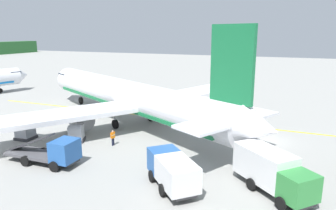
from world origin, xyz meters
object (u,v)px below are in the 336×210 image
at_px(service_truck_pushback, 53,152).
at_px(cargo_container_mid, 76,133).
at_px(crew_loader_left, 185,111).
at_px(service_truck_baggage, 172,170).
at_px(airliner_foreground, 129,97).
at_px(cargo_container_near, 25,131).
at_px(crew_loader_right, 113,137).
at_px(service_truck_catering, 272,171).

height_order(service_truck_pushback, cargo_container_mid, service_truck_pushback).
relative_size(cargo_container_mid, crew_loader_left, 1.32).
height_order(service_truck_baggage, crew_loader_left, service_truck_baggage).
xyz_separation_m(airliner_foreground, service_truck_baggage, (-13.80, -11.27, -1.98)).
distance_m(cargo_container_near, crew_loader_left, 19.60).
relative_size(cargo_container_mid, crew_loader_right, 1.33).
distance_m(service_truck_pushback, crew_loader_left, 19.58).
bearing_deg(cargo_container_mid, crew_loader_left, -30.01).
distance_m(airliner_foreground, crew_loader_right, 8.53).
xyz_separation_m(service_truck_baggage, service_truck_pushback, (-0.07, 11.01, -0.25)).
bearing_deg(airliner_foreground, crew_loader_right, -162.59).
distance_m(service_truck_pushback, cargo_container_mid, 6.09).
relative_size(service_truck_baggage, service_truck_pushback, 0.74).
height_order(cargo_container_near, crew_loader_right, cargo_container_near).
relative_size(airliner_foreground, service_truck_catering, 6.14).
bearing_deg(cargo_container_near, airliner_foreground, -37.44).
distance_m(service_truck_baggage, crew_loader_left, 19.53).
xyz_separation_m(service_truck_catering, service_truck_pushback, (-2.21, 17.81, -0.47)).
bearing_deg(service_truck_baggage, service_truck_pushback, 90.37).
relative_size(service_truck_catering, crew_loader_right, 3.88).
relative_size(service_truck_catering, cargo_container_mid, 2.91).
bearing_deg(service_truck_pushback, crew_loader_left, -16.27).
distance_m(service_truck_catering, crew_loader_left, 20.68).
height_order(service_truck_catering, cargo_container_mid, service_truck_catering).
height_order(service_truck_catering, crew_loader_right, service_truck_catering).
bearing_deg(airliner_foreground, service_truck_baggage, -140.76).
distance_m(service_truck_catering, cargo_container_mid, 20.20).
relative_size(airliner_foreground, cargo_container_mid, 17.89).
bearing_deg(service_truck_catering, crew_loader_left, 36.61).
xyz_separation_m(airliner_foreground, crew_loader_right, (-7.80, -2.44, -2.45)).
distance_m(service_truck_baggage, crew_loader_right, 10.69).
bearing_deg(crew_loader_right, crew_loader_left, -14.57).
bearing_deg(crew_loader_right, airliner_foreground, 17.41).
bearing_deg(crew_loader_left, service_truck_baggage, -163.56).
relative_size(cargo_container_near, crew_loader_right, 1.19).
distance_m(service_truck_pushback, crew_loader_right, 6.46).
bearing_deg(crew_loader_right, cargo_container_near, 100.60).
height_order(airliner_foreground, service_truck_pushback, airliner_foreground).
distance_m(service_truck_baggage, service_truck_catering, 7.13).
height_order(service_truck_catering, service_truck_pushback, service_truck_catering).
bearing_deg(service_truck_baggage, cargo_container_near, 77.40).
xyz_separation_m(cargo_container_near, crew_loader_left, (14.56, -13.13, 0.05)).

